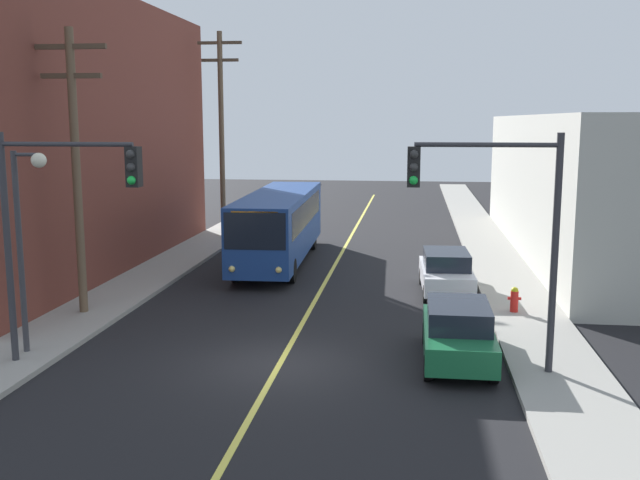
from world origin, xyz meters
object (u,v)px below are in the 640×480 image
object	(u,v)px
parked_car_white	(446,272)
fire_hydrant	(514,299)
traffic_signal_left_corner	(61,206)
city_bus	(280,223)
utility_pole_near	(76,159)
parked_car_green	(458,332)
street_lamp_left	(26,222)
utility_pole_mid	(221,126)
traffic_signal_right_corner	(493,208)

from	to	relation	value
parked_car_white	fire_hydrant	xyz separation A→B (m)	(2.13, -2.93, -0.26)
parked_car_white	traffic_signal_left_corner	distance (m)	14.45
parked_car_white	city_bus	bearing A→B (deg)	144.55
utility_pole_near	fire_hydrant	distance (m)	15.07
city_bus	parked_car_white	bearing A→B (deg)	-35.45
utility_pole_near	fire_hydrant	size ratio (longest dim) A/B	10.93
utility_pole_near	fire_hydrant	world-z (taller)	utility_pole_near
city_bus	parked_car_white	world-z (taller)	city_bus
city_bus	traffic_signal_left_corner	bearing A→B (deg)	-100.77
parked_car_white	utility_pole_near	world-z (taller)	utility_pole_near
parked_car_green	utility_pole_near	size ratio (longest dim) A/B	0.48
utility_pole_near	street_lamp_left	distance (m)	4.49
parked_car_green	fire_hydrant	size ratio (longest dim) A/B	5.24
street_lamp_left	city_bus	bearing A→B (deg)	73.28
parked_car_white	fire_hydrant	world-z (taller)	parked_car_white
utility_pole_mid	fire_hydrant	size ratio (longest dim) A/B	13.05
city_bus	street_lamp_left	world-z (taller)	street_lamp_left
city_bus	parked_car_green	bearing A→B (deg)	-60.91
parked_car_white	traffic_signal_left_corner	size ratio (longest dim) A/B	0.74
utility_pole_mid	fire_hydrant	world-z (taller)	utility_pole_mid
traffic_signal_left_corner	street_lamp_left	bearing A→B (deg)	151.97
parked_car_white	traffic_signal_right_corner	world-z (taller)	traffic_signal_right_corner
parked_car_white	street_lamp_left	distance (m)	14.89
utility_pole_near	traffic_signal_right_corner	xyz separation A→B (m)	(12.78, -4.05, -0.92)
street_lamp_left	fire_hydrant	size ratio (longest dim) A/B	6.55
utility_pole_near	utility_pole_mid	xyz separation A→B (m)	(0.42, 16.40, 0.92)
city_bus	traffic_signal_left_corner	world-z (taller)	traffic_signal_left_corner
parked_car_green	utility_pole_mid	size ratio (longest dim) A/B	0.40
parked_car_green	utility_pole_mid	distance (m)	23.39
utility_pole_near	traffic_signal_left_corner	xyz separation A→B (m)	(1.96, -4.96, -0.92)
parked_car_green	utility_pole_near	xyz separation A→B (m)	(-12.08, 3.17, 4.38)
parked_car_green	traffic_signal_right_corner	size ratio (longest dim) A/B	0.73
parked_car_green	street_lamp_left	xyz separation A→B (m)	(-11.54, -1.03, 2.90)
fire_hydrant	city_bus	bearing A→B (deg)	139.25
traffic_signal_right_corner	street_lamp_left	size ratio (longest dim) A/B	1.09
street_lamp_left	parked_car_white	bearing A→B (deg)	37.78
parked_car_green	street_lamp_left	world-z (taller)	street_lamp_left
traffic_signal_right_corner	street_lamp_left	xyz separation A→B (m)	(-12.24, -0.15, -0.56)
street_lamp_left	fire_hydrant	distance (m)	15.27
parked_car_white	street_lamp_left	world-z (taller)	street_lamp_left
city_bus	fire_hydrant	size ratio (longest dim) A/B	14.54
parked_car_white	traffic_signal_right_corner	xyz separation A→B (m)	(0.69, -8.79, 3.46)
street_lamp_left	parked_car_green	bearing A→B (deg)	5.10
traffic_signal_right_corner	fire_hydrant	xyz separation A→B (m)	(1.44, 5.86, -3.72)
utility_pole_near	traffic_signal_right_corner	world-z (taller)	utility_pole_near
city_bus	utility_pole_near	size ratio (longest dim) A/B	1.33
fire_hydrant	parked_car_green	bearing A→B (deg)	-113.18
city_bus	parked_car_white	xyz separation A→B (m)	(7.30, -5.19, -0.98)
parked_car_white	street_lamp_left	size ratio (longest dim) A/B	0.81
utility_pole_mid	traffic_signal_right_corner	size ratio (longest dim) A/B	1.83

